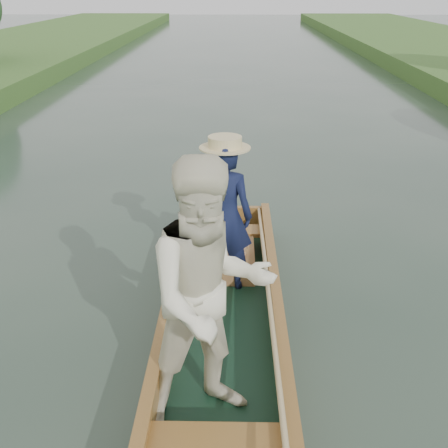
{
  "coord_description": "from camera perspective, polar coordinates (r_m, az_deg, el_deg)",
  "views": [
    {
      "loc": [
        0.1,
        -4.5,
        3.15
      ],
      "look_at": [
        0.0,
        0.6,
        0.95
      ],
      "focal_mm": 45.0,
      "sensor_mm": 36.0,
      "label": 1
    }
  ],
  "objects": [
    {
      "name": "ground",
      "position": [
        5.5,
        -0.13,
        -11.65
      ],
      "size": [
        120.0,
        120.0,
        0.0
      ],
      "primitive_type": "plane",
      "color": "#283D30",
      "rests_on": "ground"
    },
    {
      "name": "trees_far",
      "position": [
        14.0,
        -3.31,
        20.95
      ],
      "size": [
        22.79,
        15.48,
        4.49
      ],
      "color": "#47331E",
      "rests_on": "ground"
    },
    {
      "name": "punt",
      "position": [
        4.79,
        -0.7,
        -6.51
      ],
      "size": [
        1.24,
        5.0,
        2.14
      ],
      "color": "black",
      "rests_on": "ground"
    }
  ]
}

